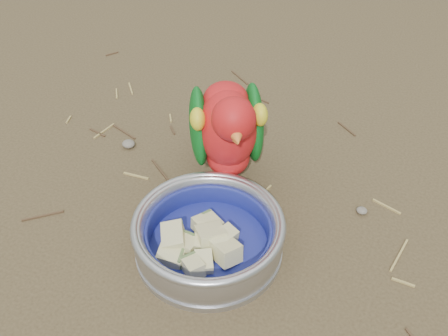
% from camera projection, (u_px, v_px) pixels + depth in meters
% --- Properties ---
extents(ground, '(60.00, 60.00, 0.00)m').
position_uv_depth(ground, '(208.00, 234.00, 0.74)').
color(ground, '#4C3E27').
extents(food_bowl, '(0.21, 0.21, 0.02)m').
position_uv_depth(food_bowl, '(209.00, 247.00, 0.71)').
color(food_bowl, '#B2B2BA').
rests_on(food_bowl, ground).
extents(bowl_wall, '(0.21, 0.21, 0.04)m').
position_uv_depth(bowl_wall, '(209.00, 232.00, 0.69)').
color(bowl_wall, '#B2B2BA').
rests_on(bowl_wall, food_bowl).
extents(fruit_wedges, '(0.13, 0.13, 0.03)m').
position_uv_depth(fruit_wedges, '(209.00, 236.00, 0.70)').
color(fruit_wedges, beige).
rests_on(fruit_wedges, food_bowl).
extents(lory_parrot, '(0.22, 0.27, 0.19)m').
position_uv_depth(lory_parrot, '(228.00, 137.00, 0.76)').
color(lory_parrot, red).
rests_on(lory_parrot, ground).
extents(ground_debris, '(0.90, 0.80, 0.01)m').
position_uv_depth(ground_debris, '(238.00, 240.00, 0.73)').
color(ground_debris, tan).
rests_on(ground_debris, ground).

